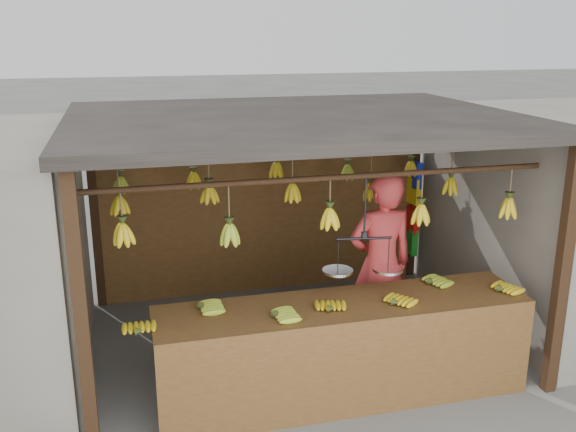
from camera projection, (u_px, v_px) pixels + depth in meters
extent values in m
plane|color=#5B5B57|center=(295.00, 341.00, 6.81)|extent=(80.00, 80.00, 0.00)
cube|color=black|center=(82.00, 324.00, 4.61)|extent=(0.10, 0.10, 2.30)
cube|color=black|center=(562.00, 273.00, 5.57)|extent=(0.10, 0.10, 2.30)
cube|color=black|center=(95.00, 212.00, 7.40)|extent=(0.10, 0.10, 2.30)
cube|color=black|center=(413.00, 191.00, 8.36)|extent=(0.10, 0.10, 2.30)
cube|color=black|center=(296.00, 120.00, 6.15)|extent=(4.30, 3.30, 0.10)
cylinder|color=black|center=(327.00, 178.00, 5.32)|extent=(4.00, 0.05, 0.05)
cylinder|color=black|center=(296.00, 156.00, 6.25)|extent=(4.00, 0.05, 0.05)
cylinder|color=black|center=(272.00, 139.00, 7.18)|extent=(4.00, 0.05, 0.05)
cube|color=brown|center=(264.00, 221.00, 7.95)|extent=(4.00, 0.06, 1.80)
cube|color=brown|center=(343.00, 307.00, 5.58)|extent=(3.28, 0.73, 0.08)
cube|color=brown|center=(357.00, 370.00, 5.36)|extent=(3.28, 0.04, 0.90)
cube|color=black|center=(170.00, 396.00, 5.04)|extent=(0.07, 0.07, 0.82)
cube|color=black|center=(515.00, 349.00, 5.78)|extent=(0.07, 0.07, 0.82)
cube|color=black|center=(164.00, 358.00, 5.63)|extent=(0.07, 0.07, 0.82)
cube|color=black|center=(479.00, 320.00, 6.37)|extent=(0.07, 0.07, 0.82)
ellipsoid|color=gold|center=(139.00, 332.00, 4.97)|extent=(0.18, 0.24, 0.06)
ellipsoid|color=#92A523|center=(201.00, 308.00, 5.39)|extent=(0.25, 0.19, 0.06)
ellipsoid|color=#92A523|center=(276.00, 316.00, 5.24)|extent=(0.25, 0.20, 0.06)
ellipsoid|color=gold|center=(331.00, 310.00, 5.37)|extent=(0.24, 0.28, 0.06)
ellipsoid|color=gold|center=(396.00, 303.00, 5.49)|extent=(0.30, 0.29, 0.06)
ellipsoid|color=#92A523|center=(431.00, 283.00, 5.93)|extent=(0.29, 0.25, 0.06)
ellipsoid|color=gold|center=(501.00, 290.00, 5.76)|extent=(0.29, 0.26, 0.06)
ellipsoid|color=gold|center=(123.00, 234.00, 5.03)|extent=(0.16, 0.16, 0.28)
ellipsoid|color=#92A523|center=(230.00, 235.00, 5.26)|extent=(0.16, 0.16, 0.28)
ellipsoid|color=gold|center=(330.00, 218.00, 5.44)|extent=(0.16, 0.16, 0.28)
ellipsoid|color=gold|center=(421.00, 214.00, 5.64)|extent=(0.16, 0.16, 0.28)
ellipsoid|color=gold|center=(508.00, 208.00, 5.83)|extent=(0.16, 0.16, 0.28)
ellipsoid|color=gold|center=(120.00, 205.00, 5.92)|extent=(0.16, 0.16, 0.28)
ellipsoid|color=gold|center=(209.00, 194.00, 6.15)|extent=(0.16, 0.16, 0.28)
ellipsoid|color=gold|center=(292.00, 193.00, 6.29)|extent=(0.16, 0.16, 0.28)
ellipsoid|color=gold|center=(370.00, 192.00, 6.60)|extent=(0.16, 0.16, 0.28)
ellipsoid|color=gold|center=(450.00, 186.00, 6.73)|extent=(0.16, 0.16, 0.28)
ellipsoid|color=#92A523|center=(121.00, 185.00, 6.87)|extent=(0.16, 0.16, 0.28)
ellipsoid|color=gold|center=(194.00, 180.00, 7.06)|extent=(0.16, 0.16, 0.28)
ellipsoid|color=gold|center=(276.00, 170.00, 7.30)|extent=(0.16, 0.16, 0.28)
ellipsoid|color=#92A523|center=(348.00, 172.00, 7.49)|extent=(0.16, 0.16, 0.28)
ellipsoid|color=gold|center=(411.00, 168.00, 7.72)|extent=(0.16, 0.16, 0.28)
cylinder|color=black|center=(365.00, 207.00, 5.48)|extent=(0.02, 0.02, 0.56)
cylinder|color=black|center=(364.00, 238.00, 5.56)|extent=(0.49, 0.10, 0.02)
cylinder|color=silver|center=(338.00, 272.00, 5.62)|extent=(0.26, 0.26, 0.02)
cylinder|color=silver|center=(388.00, 270.00, 5.66)|extent=(0.26, 0.26, 0.02)
imported|color=#BF3333|center=(381.00, 264.00, 6.37)|extent=(0.70, 0.48, 1.87)
cube|color=#1426BF|center=(415.00, 174.00, 8.13)|extent=(0.08, 0.26, 0.34)
cube|color=yellow|center=(414.00, 191.00, 8.19)|extent=(0.08, 0.26, 0.34)
cube|color=red|center=(413.00, 220.00, 8.30)|extent=(0.08, 0.26, 0.34)
cube|color=#199926|center=(411.00, 241.00, 8.38)|extent=(0.08, 0.26, 0.34)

